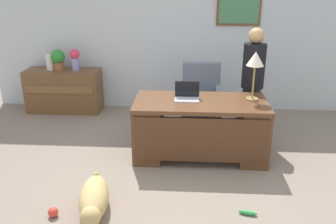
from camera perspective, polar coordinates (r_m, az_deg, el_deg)
ground_plane at (r=4.40m, az=1.93°, el=-10.62°), size 12.00×12.00×0.00m
back_wall at (r=6.42m, az=2.86°, el=12.34°), size 7.00×0.16×2.70m
desk at (r=4.76m, az=5.13°, el=-2.42°), size 1.73×0.83×0.78m
credenza at (r=6.69m, az=-16.23°, el=3.31°), size 1.30×0.50×0.76m
armchair at (r=5.71m, az=5.27°, el=2.04°), size 0.60×0.59×1.02m
person_standing at (r=5.34m, az=13.28°, el=4.47°), size 0.32×0.32×1.64m
dog_lying at (r=3.85m, az=-11.74°, el=-13.47°), size 0.42×0.91×0.30m
laptop at (r=4.70m, az=3.04°, el=2.72°), size 0.32×0.22×0.22m
desk_lamp at (r=4.67m, az=13.72°, el=7.75°), size 0.22×0.22×0.64m
vase_with_flowers at (r=6.46m, az=-14.61°, el=8.26°), size 0.17×0.17×0.37m
vase_empty at (r=6.63m, az=-18.32°, el=7.58°), size 0.14×0.14×0.28m
potted_plant at (r=6.57m, az=-17.13°, el=8.10°), size 0.24×0.24×0.36m
dog_toy_ball at (r=3.95m, az=-17.84°, el=-14.94°), size 0.11×0.11×0.11m
dog_toy_bone at (r=3.89m, az=12.60°, el=-15.40°), size 0.20×0.09×0.05m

